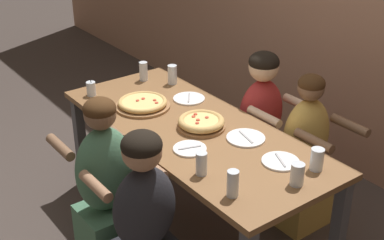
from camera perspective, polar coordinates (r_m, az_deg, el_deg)
name	(u,v)px	position (r m, az deg, el deg)	size (l,w,h in m)	color
ground_plane	(192,226)	(3.85, 0.00, -11.26)	(18.00, 18.00, 0.00)	#423833
dining_table	(192,139)	(3.46, 0.00, -2.08)	(2.01, 0.84, 0.79)	brown
pizza_board_main	(201,123)	(3.39, 0.99, -0.30)	(0.31, 0.31, 0.07)	#996B42
pizza_board_second	(143,104)	(3.69, -5.29, 1.76)	(0.38, 0.38, 0.05)	#996B42
empty_plate_a	(189,99)	(3.80, -0.32, 2.30)	(0.23, 0.23, 0.02)	white
empty_plate_b	(246,138)	(3.29, 5.76, -1.92)	(0.24, 0.24, 0.02)	white
empty_plate_c	(190,149)	(3.16, -0.24, -3.09)	(0.20, 0.20, 0.02)	white
empty_plate_d	(280,161)	(3.08, 9.42, -4.37)	(0.22, 0.22, 0.02)	white
cocktail_glass_blue	(91,89)	(3.92, -10.71, 3.23)	(0.07, 0.07, 0.13)	silver
drinking_glass_a	(297,176)	(2.87, 11.15, -5.85)	(0.07, 0.07, 0.13)	silver
drinking_glass_b	(172,75)	(4.05, -2.12, 4.87)	(0.07, 0.07, 0.15)	silver
drinking_glass_c	(233,185)	(2.73, 4.36, -6.95)	(0.06, 0.06, 0.15)	silver
drinking_glass_d	(201,165)	(2.90, 1.01, -4.82)	(0.06, 0.06, 0.13)	silver
drinking_glass_e	(143,71)	(4.12, -5.20, 5.20)	(0.06, 0.06, 0.15)	silver
drinking_glass_f	(317,161)	(3.02, 13.17, -4.23)	(0.07, 0.07, 0.13)	silver
diner_far_midright	(304,160)	(3.69, 11.83, -4.24)	(0.51, 0.40, 1.13)	gold
diner_far_center	(260,132)	(3.93, 7.26, -1.27)	(0.51, 0.40, 1.16)	#B22D2D
diner_near_midright	(145,232)	(2.95, -5.00, -11.79)	(0.51, 0.40, 1.14)	#232328
diner_near_center	(107,195)	(3.26, -9.10, -7.91)	(0.51, 0.40, 1.17)	#477556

